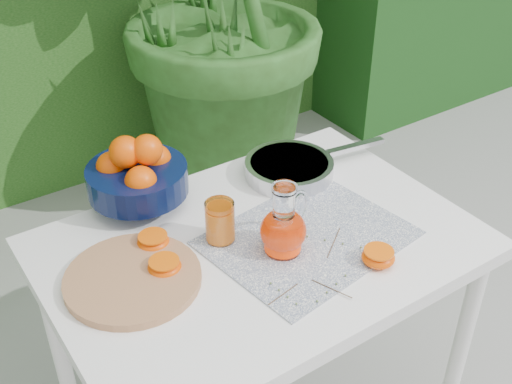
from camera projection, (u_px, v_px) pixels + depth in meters
white_table at (261, 267)px, 1.57m from camera, size 1.00×0.70×0.75m
placemat at (308, 238)px, 1.53m from camera, size 0.50×0.41×0.00m
cutting_board at (133, 279)px, 1.40m from camera, size 0.38×0.38×0.02m
fruit_bowl at (137, 173)px, 1.60m from camera, size 0.31×0.31×0.20m
juice_pitcher at (284, 228)px, 1.46m from camera, size 0.16×0.14×0.18m
juice_tumbler at (220, 222)px, 1.49m from camera, size 0.09×0.09×0.10m
saute_pan at (290, 167)px, 1.75m from camera, size 0.44×0.28×0.05m
orange_halves at (232, 255)px, 1.45m from camera, size 0.52×0.43×0.04m
thyme_sprigs at (318, 272)px, 1.42m from camera, size 0.29×0.22×0.01m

